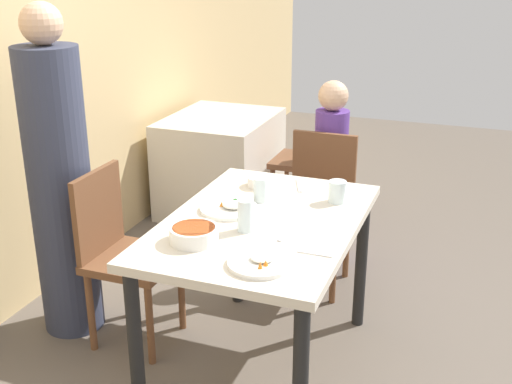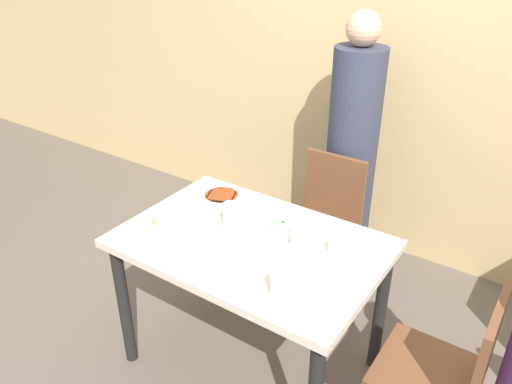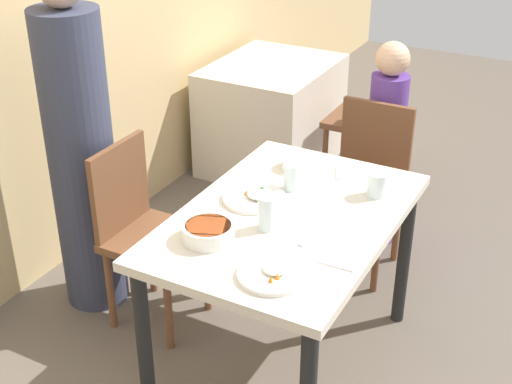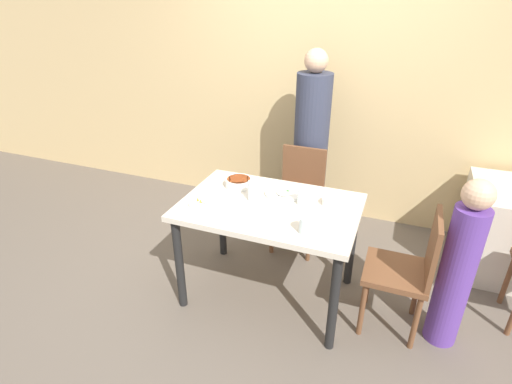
{
  "view_description": "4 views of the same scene",
  "coord_description": "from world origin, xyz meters",
  "views": [
    {
      "loc": [
        -2.43,
        -0.88,
        1.88
      ],
      "look_at": [
        -0.12,
        -0.02,
        0.95
      ],
      "focal_mm": 45.0,
      "sensor_mm": 36.0,
      "label": 1
    },
    {
      "loc": [
        1.11,
        -1.59,
        2.06
      ],
      "look_at": [
        0.01,
        0.03,
        1.02
      ],
      "focal_mm": 35.0,
      "sensor_mm": 36.0,
      "label": 2
    },
    {
      "loc": [
        -2.24,
        -1.05,
        2.2
      ],
      "look_at": [
        -0.11,
        0.09,
        0.9
      ],
      "focal_mm": 50.0,
      "sensor_mm": 36.0,
      "label": 3
    },
    {
      "loc": [
        0.78,
        -2.27,
        2.08
      ],
      "look_at": [
        -0.12,
        0.05,
        0.82
      ],
      "focal_mm": 28.0,
      "sensor_mm": 36.0,
      "label": 4
    }
  ],
  "objects": [
    {
      "name": "ground_plane",
      "position": [
        0.0,
        0.0,
        0.0
      ],
      "size": [
        10.0,
        10.0,
        0.0
      ],
      "primitive_type": "plane",
      "color": "#60564C"
    },
    {
      "name": "wall_back",
      "position": [
        0.0,
        1.47,
        1.35
      ],
      "size": [
        10.0,
        0.06,
        2.7
      ],
      "color": "tan",
      "rests_on": "ground_plane"
    },
    {
      "name": "dining_table",
      "position": [
        0.0,
        0.0,
        0.67
      ],
      "size": [
        1.21,
        0.81,
        0.77
      ],
      "color": "beige",
      "rests_on": "ground_plane"
    },
    {
      "name": "chair_adult_spot",
      "position": [
        0.01,
        0.74,
        0.49
      ],
      "size": [
        0.4,
        0.4,
        0.89
      ],
      "color": "brown",
      "rests_on": "ground_plane"
    },
    {
      "name": "chair_child_spot",
      "position": [
        0.94,
        0.0,
        0.49
      ],
      "size": [
        0.4,
        0.4,
        0.89
      ],
      "rotation": [
        0.0,
        0.0,
        -1.57
      ],
      "color": "brown",
      "rests_on": "ground_plane"
    },
    {
      "name": "person_adult",
      "position": [
        0.01,
        1.07,
        0.78
      ],
      "size": [
        0.31,
        0.31,
        1.67
      ],
      "color": "#33384C",
      "rests_on": "ground_plane"
    },
    {
      "name": "person_child",
      "position": [
        1.22,
        0.0,
        0.56
      ],
      "size": [
        0.2,
        0.2,
        1.17
      ],
      "color": "#5B3893",
      "rests_on": "ground_plane"
    },
    {
      "name": "bowl_curry",
      "position": [
        -0.31,
        0.18,
        0.81
      ],
      "size": [
        0.2,
        0.2,
        0.06
      ],
      "color": "white",
      "rests_on": "dining_table"
    },
    {
      "name": "plate_rice_adult",
      "position": [
        -0.41,
        -0.14,
        0.78
      ],
      "size": [
        0.25,
        0.25,
        0.05
      ],
      "color": "white",
      "rests_on": "dining_table"
    },
    {
      "name": "plate_rice_child",
      "position": [
        0.04,
        0.17,
        0.79
      ],
      "size": [
        0.26,
        0.26,
        0.05
      ],
      "color": "white",
      "rests_on": "dining_table"
    },
    {
      "name": "bowl_rice_small",
      "position": [
        0.4,
        0.15,
        0.8
      ],
      "size": [
        0.14,
        0.14,
        0.05
      ],
      "color": "white",
      "rests_on": "dining_table"
    },
    {
      "name": "glass_water_tall",
      "position": [
        0.2,
        0.08,
        0.83
      ],
      "size": [
        0.07,
        0.07,
        0.11
      ],
      "color": "silver",
      "rests_on": "dining_table"
    },
    {
      "name": "glass_water_short",
      "position": [
        0.32,
        -0.25,
        0.82
      ],
      "size": [
        0.08,
        0.08,
        0.1
      ],
      "color": "silver",
      "rests_on": "dining_table"
    },
    {
      "name": "glass_water_center",
      "position": [
        -0.14,
        0.03,
        0.84
      ],
      "size": [
        0.07,
        0.07,
        0.14
      ],
      "color": "silver",
      "rests_on": "dining_table"
    },
    {
      "name": "napkin_folded",
      "position": [
        -0.19,
        -0.31,
        0.77
      ],
      "size": [
        0.14,
        0.14,
        0.01
      ],
      "color": "white",
      "rests_on": "dining_table"
    },
    {
      "name": "fork_steel",
      "position": [
        -0.1,
        -0.15,
        0.77
      ],
      "size": [
        0.18,
        0.03,
        0.01
      ],
      "color": "silver",
      "rests_on": "dining_table"
    },
    {
      "name": "spoon_steel",
      "position": [
        0.46,
        -0.03,
        0.77
      ],
      "size": [
        0.18,
        0.08,
        0.01
      ],
      "color": "silver",
      "rests_on": "dining_table"
    }
  ]
}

